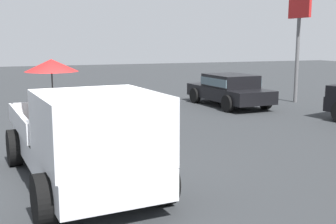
{
  "coord_description": "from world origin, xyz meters",
  "views": [
    {
      "loc": [
        8.13,
        -1.28,
        2.73
      ],
      "look_at": [
        -0.95,
        2.23,
        1.1
      ],
      "focal_mm": 45.83,
      "sensor_mm": 36.0,
      "label": 1
    }
  ],
  "objects": [
    {
      "name": "ground_plane",
      "position": [
        0.0,
        0.0,
        0.0
      ],
      "size": [
        80.0,
        80.0,
        0.0
      ],
      "primitive_type": "plane",
      "color": "#2D3033"
    },
    {
      "name": "motel_sign",
      "position": [
        -7.49,
        10.85,
        3.25
      ],
      "size": [
        1.4,
        0.16,
        4.58
      ],
      "color": "#59595B",
      "rests_on": "ground"
    },
    {
      "name": "pickup_truck_main",
      "position": [
        0.4,
        0.03,
        0.97
      ],
      "size": [
        5.19,
        2.61,
        2.32
      ],
      "rotation": [
        0.0,
        0.0,
        0.09
      ],
      "color": "black",
      "rests_on": "ground"
    },
    {
      "name": "parked_sedan_far",
      "position": [
        -7.54,
        7.53,
        0.74
      ],
      "size": [
        4.39,
        2.15,
        1.33
      ],
      "rotation": [
        0.0,
        0.0,
        3.19
      ],
      "color": "black",
      "rests_on": "ground"
    }
  ]
}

